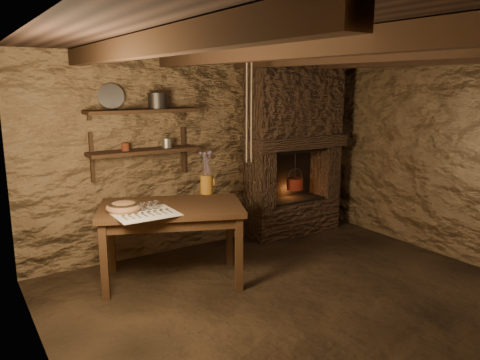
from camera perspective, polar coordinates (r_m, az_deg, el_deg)
floor at (r=4.66m, az=7.85°, el=-14.58°), size 4.50×4.50×0.00m
back_wall at (r=5.90m, az=-4.42°, el=3.40°), size 4.50×0.04×2.40m
left_wall at (r=3.31m, az=-22.93°, el=-4.24°), size 0.04×4.00×2.40m
right_wall at (r=5.96m, az=25.01°, el=2.40°), size 0.04×4.00×2.40m
ceiling at (r=4.19m, az=8.81°, el=16.32°), size 4.50×4.00×0.04m
beam_far_left at (r=3.40m, az=-11.50°, el=15.78°), size 0.14×3.95×0.16m
beam_mid_left at (r=3.87m, az=2.97°, el=15.48°), size 0.14×3.95×0.16m
beam_mid_right at (r=4.52m, az=13.73°, el=14.65°), size 0.14×3.95×0.16m
beam_far_right at (r=5.28m, az=21.53°, el=13.72°), size 0.14×3.95×0.16m
shelf_lower at (r=5.39m, az=-11.64°, el=3.47°), size 1.25×0.30×0.04m
shelf_upper at (r=5.35m, az=-11.84°, el=8.24°), size 1.25×0.30×0.04m
hearth at (r=6.39m, az=6.55°, el=4.24°), size 1.43×0.51×2.30m
work_table at (r=4.97m, az=-8.27°, el=-7.30°), size 1.66×1.33×0.83m
linen_cloth at (r=4.56m, az=-11.44°, el=-4.07°), size 0.58×0.47×0.01m
pewter_cutlery_row at (r=4.54m, az=-11.36°, el=-4.00°), size 0.48×0.19×0.01m
drinking_glasses at (r=4.66m, az=-11.74°, el=-3.22°), size 0.19×0.06×0.07m
stoneware_jug at (r=5.27m, az=-4.08°, el=0.58°), size 0.17×0.17×0.49m
wooden_bowl at (r=4.70m, az=-13.98°, el=-3.26°), size 0.41×0.41×0.12m
iron_stockpot at (r=5.41m, az=-10.04°, el=9.40°), size 0.24×0.24×0.16m
tin_pan at (r=5.34m, az=-15.46°, el=9.79°), size 0.30×0.18×0.28m
small_kettle at (r=5.49m, az=-8.91°, el=4.49°), size 0.18×0.16×0.17m
rusty_tin at (r=5.32m, az=-13.78°, el=3.94°), size 0.10×0.10×0.09m
red_pot at (r=6.44m, az=6.69°, el=-0.37°), size 0.29×0.29×0.54m
hanging_ropes at (r=5.05m, az=1.11°, el=8.85°), size 0.08×0.08×1.20m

